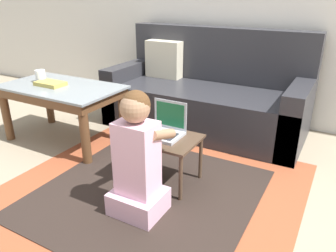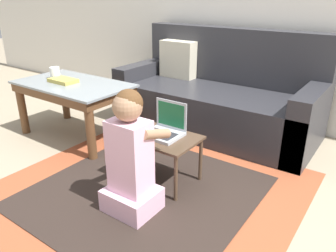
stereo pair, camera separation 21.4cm
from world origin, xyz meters
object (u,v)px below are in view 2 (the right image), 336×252
(coffee_table, at_px, (73,92))
(laptop, at_px, (165,130))
(person_seated, at_px, (131,159))
(cup_on_table, at_px, (55,73))
(book_on_table, at_px, (63,80))
(couch, at_px, (217,98))
(laptop_desk, at_px, (161,142))
(computer_mouse, at_px, (138,128))

(coffee_table, bearing_deg, laptop, -7.48)
(person_seated, xyz_separation_m, cup_on_table, (-1.35, 0.54, 0.20))
(coffee_table, relative_size, cup_on_table, 9.54)
(book_on_table, bearing_deg, cup_on_table, 166.18)
(couch, xyz_separation_m, person_seated, (0.20, -1.43, 0.04))
(couch, relative_size, laptop_desk, 3.68)
(computer_mouse, height_order, person_seated, person_seated)
(laptop_desk, height_order, computer_mouse, computer_mouse)
(coffee_table, relative_size, computer_mouse, 9.90)
(couch, xyz_separation_m, coffee_table, (-0.92, -0.89, 0.11))
(laptop, bearing_deg, couch, 97.97)
(computer_mouse, height_order, book_on_table, book_on_table)
(book_on_table, bearing_deg, coffee_table, 24.13)
(couch, relative_size, person_seated, 2.41)
(computer_mouse, bearing_deg, person_seated, -55.02)
(laptop_desk, height_order, person_seated, person_seated)
(laptop_desk, bearing_deg, laptop, 78.08)
(coffee_table, distance_m, laptop_desk, 1.08)
(laptop, bearing_deg, book_on_table, 174.72)
(cup_on_table, bearing_deg, laptop_desk, -7.69)
(laptop_desk, relative_size, cup_on_table, 4.64)
(person_seated, distance_m, cup_on_table, 1.47)
(laptop, height_order, computer_mouse, laptop)
(couch, distance_m, computer_mouse, 1.08)
(laptop, relative_size, computer_mouse, 2.37)
(person_seated, relative_size, cup_on_table, 7.09)
(laptop_desk, distance_m, computer_mouse, 0.19)
(person_seated, bearing_deg, laptop, 97.62)
(coffee_table, relative_size, book_on_table, 4.12)
(coffee_table, bearing_deg, computer_mouse, -12.17)
(laptop, relative_size, book_on_table, 0.99)
(laptop_desk, distance_m, book_on_table, 1.17)
(couch, height_order, laptop_desk, couch)
(cup_on_table, xyz_separation_m, book_on_table, (0.15, -0.04, -0.04))
(couch, bearing_deg, coffee_table, -136.02)
(couch, xyz_separation_m, cup_on_table, (-1.15, -0.89, 0.24))
(computer_mouse, bearing_deg, book_on_table, 170.78)
(person_seated, height_order, book_on_table, person_seated)
(couch, height_order, laptop, couch)
(couch, height_order, book_on_table, couch)
(cup_on_table, height_order, book_on_table, cup_on_table)
(person_seated, bearing_deg, book_on_table, 157.35)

